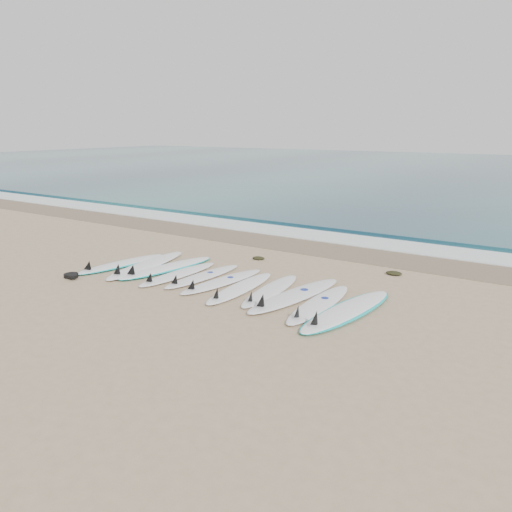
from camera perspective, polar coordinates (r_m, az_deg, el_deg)
The scene contains 19 objects.
ground at distance 10.90m, azimuth -3.77°, elevation -3.15°, with size 120.00×120.00×0.00m, color tan.
ocean at distance 41.40m, azimuth 24.52°, elevation 8.69°, with size 120.00×55.00×0.03m, color #205663.
wet_sand_band at distance 14.27m, azimuth 6.11°, elevation 1.08°, with size 120.00×1.80×0.01m, color #715F4B.
foam_band at distance 15.50m, azimuth 8.47°, elevation 2.14°, with size 120.00×1.40×0.04m, color silver.
wave_crest at distance 16.84m, azimuth 10.61°, elevation 3.14°, with size 120.00×1.00×0.10m, color #205663.
surfboard_0 at distance 12.69m, azimuth -15.23°, elevation -0.87°, with size 0.94×2.53×0.31m.
surfboard_1 at distance 12.36m, azimuth -12.58°, elevation -1.03°, with size 0.97×2.93×0.37m.
surfboard_2 at distance 12.08m, azimuth -10.26°, elevation -1.33°, with size 1.09×2.77×0.34m.
surfboard_3 at distance 11.50m, azimuth -9.06°, elevation -2.08°, with size 0.61×2.41×0.31m.
surfboard_4 at distance 11.27m, azimuth -6.27°, elevation -2.33°, with size 0.67×2.38×0.30m.
surfboard_5 at distance 10.86m, azimuth -4.07°, elevation -2.93°, with size 0.85×2.47×0.31m.
surfboard_6 at distance 10.40m, azimuth -1.95°, elevation -3.69°, with size 0.64×2.47×0.31m.
surfboard_7 at distance 10.24m, azimuth 1.54°, elevation -3.99°, with size 0.72×2.43×0.31m.
surfboard_8 at distance 9.96m, azimuth 4.30°, elevation -4.51°, with size 1.02×2.90×0.36m.
surfboard_9 at distance 9.54m, azimuth 7.09°, elevation -5.49°, with size 0.59×2.56×0.33m.
surfboard_10 at distance 9.30m, azimuth 10.29°, elevation -6.17°, with size 1.09×2.96×0.37m.
seaweed_near at distance 12.84m, azimuth 0.29°, elevation -0.24°, with size 0.33×0.26×0.06m, color black.
seaweed_far at distance 11.94m, azimuth 15.49°, elevation -1.89°, with size 0.37×0.29×0.07m, color black.
leash_coil at distance 12.03m, azimuth -20.34°, elevation -2.11°, with size 0.46×0.36×0.11m.
Camera 1 is at (6.24, -8.30, 3.31)m, focal length 35.00 mm.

